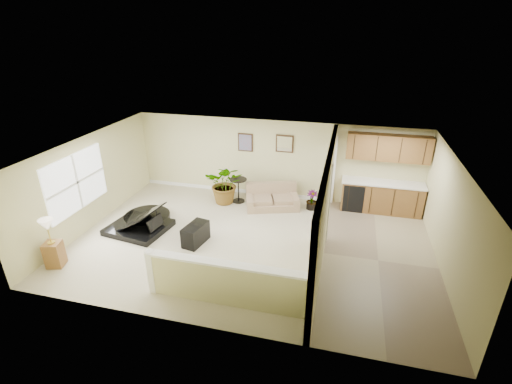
% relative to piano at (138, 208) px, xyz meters
% --- Properties ---
extents(floor, '(9.00, 9.00, 0.00)m').
position_rel_piano_xyz_m(floor, '(3.18, -0.05, -0.60)').
color(floor, beige).
rests_on(floor, ground).
extents(back_wall, '(9.00, 0.04, 2.50)m').
position_rel_piano_xyz_m(back_wall, '(3.18, 2.95, 0.65)').
color(back_wall, beige).
rests_on(back_wall, floor).
extents(front_wall, '(9.00, 0.04, 2.50)m').
position_rel_piano_xyz_m(front_wall, '(3.18, -3.05, 0.65)').
color(front_wall, beige).
rests_on(front_wall, floor).
extents(left_wall, '(0.04, 6.00, 2.50)m').
position_rel_piano_xyz_m(left_wall, '(-1.32, -0.05, 0.65)').
color(left_wall, beige).
rests_on(left_wall, floor).
extents(right_wall, '(0.04, 6.00, 2.50)m').
position_rel_piano_xyz_m(right_wall, '(7.68, -0.05, 0.65)').
color(right_wall, beige).
rests_on(right_wall, floor).
extents(ceiling, '(9.00, 6.00, 0.04)m').
position_rel_piano_xyz_m(ceiling, '(3.18, -0.05, 1.90)').
color(ceiling, beige).
rests_on(ceiling, back_wall).
extents(kitchen_vinyl, '(2.70, 6.00, 0.01)m').
position_rel_piano_xyz_m(kitchen_vinyl, '(6.33, -0.05, -0.60)').
color(kitchen_vinyl, gray).
rests_on(kitchen_vinyl, floor).
extents(interior_partition, '(0.18, 5.99, 2.50)m').
position_rel_piano_xyz_m(interior_partition, '(4.98, 0.20, 0.62)').
color(interior_partition, beige).
rests_on(interior_partition, floor).
extents(pony_half_wall, '(3.42, 0.22, 1.00)m').
position_rel_piano_xyz_m(pony_half_wall, '(3.25, -2.35, -0.08)').
color(pony_half_wall, beige).
rests_on(pony_half_wall, floor).
extents(left_window, '(0.05, 2.15, 1.45)m').
position_rel_piano_xyz_m(left_window, '(-1.31, -0.55, 0.85)').
color(left_window, white).
rests_on(left_window, left_wall).
extents(wall_art_left, '(0.48, 0.04, 0.58)m').
position_rel_piano_xyz_m(wall_art_left, '(2.23, 2.92, 1.15)').
color(wall_art_left, '#352213').
rests_on(wall_art_left, back_wall).
extents(wall_mirror, '(0.55, 0.04, 0.55)m').
position_rel_piano_xyz_m(wall_mirror, '(3.48, 2.92, 1.20)').
color(wall_mirror, '#352213').
rests_on(wall_mirror, back_wall).
extents(kitchen_cabinets, '(2.36, 0.65, 2.33)m').
position_rel_piano_xyz_m(kitchen_cabinets, '(6.37, 2.68, 0.27)').
color(kitchen_cabinets, brown).
rests_on(kitchen_cabinets, floor).
extents(piano, '(1.92, 1.97, 1.44)m').
position_rel_piano_xyz_m(piano, '(0.00, 0.00, 0.00)').
color(piano, black).
rests_on(piano, floor).
extents(piano_bench, '(0.53, 0.84, 0.52)m').
position_rel_piano_xyz_m(piano_bench, '(1.81, -0.37, -0.34)').
color(piano_bench, black).
rests_on(piano_bench, floor).
extents(loveseat, '(1.83, 1.35, 0.90)m').
position_rel_piano_xyz_m(loveseat, '(3.28, 2.17, -0.26)').
color(loveseat, '#9E8464').
rests_on(loveseat, floor).
extents(accent_table, '(0.53, 0.53, 0.77)m').
position_rel_piano_xyz_m(accent_table, '(2.17, 2.24, -0.11)').
color(accent_table, black).
rests_on(accent_table, floor).
extents(palm_plant, '(1.24, 1.10, 1.29)m').
position_rel_piano_xyz_m(palm_plant, '(1.81, 2.08, 0.03)').
color(palm_plant, black).
rests_on(palm_plant, floor).
extents(small_plant, '(0.39, 0.39, 0.59)m').
position_rel_piano_xyz_m(small_plant, '(4.47, 2.29, -0.35)').
color(small_plant, black).
rests_on(small_plant, floor).
extents(lamp_stand, '(0.44, 0.44, 1.21)m').
position_rel_piano_xyz_m(lamp_stand, '(-0.97, -2.07, -0.09)').
color(lamp_stand, brown).
rests_on(lamp_stand, floor).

